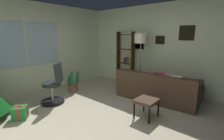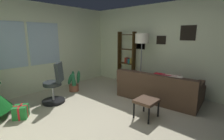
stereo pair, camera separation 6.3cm
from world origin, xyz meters
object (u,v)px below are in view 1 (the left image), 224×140
object	(u,v)px
gift_box_green	(20,113)
office_chair	(54,87)
couch	(163,89)
footstool	(147,102)
bookshelf	(126,62)
potted_plant	(73,83)
floor_lamp	(141,42)

from	to	relation	value
gift_box_green	office_chair	bearing A→B (deg)	12.36
couch	footstool	bearing A→B (deg)	-172.47
office_chair	bookshelf	distance (m)	2.53
couch	potted_plant	world-z (taller)	couch
bookshelf	potted_plant	world-z (taller)	bookshelf
bookshelf	floor_lamp	bearing A→B (deg)	-109.70
couch	gift_box_green	size ratio (longest dim) A/B	5.72
footstool	potted_plant	xyz separation A→B (m)	(-0.03, 2.46, -0.08)
footstool	floor_lamp	xyz separation A→B (m)	(1.37, 1.01, 1.14)
office_chair	bookshelf	size ratio (longest dim) A/B	0.57
office_chair	potted_plant	xyz separation A→B (m)	(0.81, 0.36, -0.15)
footstool	gift_box_green	size ratio (longest dim) A/B	1.25
footstool	floor_lamp	size ratio (longest dim) A/B	0.27
footstool	gift_box_green	bearing A→B (deg)	132.17
footstool	office_chair	bearing A→B (deg)	111.88
floor_lamp	potted_plant	bearing A→B (deg)	133.84
couch	footstool	size ratio (longest dim) A/B	4.59
office_chair	floor_lamp	world-z (taller)	floor_lamp
gift_box_green	floor_lamp	distance (m)	3.50
bookshelf	floor_lamp	world-z (taller)	bookshelf
gift_box_green	potted_plant	size ratio (longest dim) A/B	0.57
footstool	office_chair	world-z (taller)	office_chair
footstool	gift_box_green	world-z (taller)	footstool
gift_box_green	bookshelf	xyz separation A→B (m)	(3.36, -0.18, 0.65)
floor_lamp	office_chair	bearing A→B (deg)	153.58
office_chair	floor_lamp	distance (m)	2.69
gift_box_green	office_chair	world-z (taller)	office_chair
footstool	office_chair	size ratio (longest dim) A/B	0.45
couch	gift_box_green	world-z (taller)	couch
couch	office_chair	bearing A→B (deg)	135.98
gift_box_green	bookshelf	size ratio (longest dim) A/B	0.21
footstool	potted_plant	world-z (taller)	potted_plant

